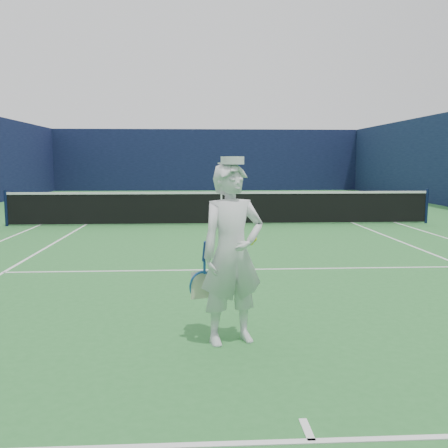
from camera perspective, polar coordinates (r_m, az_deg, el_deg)
The scene contains 5 objects.
ground at distance 15.20m, azimuth -0.30°, elevation -0.06°, with size 80.00×80.00×0.00m, color #2B7332.
court_markings at distance 15.20m, azimuth -0.30°, elevation -0.05°, with size 11.03×23.83×0.01m.
windscreen_fence at distance 15.08m, azimuth -0.31°, elevation 7.50°, with size 20.12×36.12×4.00m.
tennis_net at distance 15.14m, azimuth -0.30°, elevation 2.02°, with size 12.88×0.09×1.07m.
tennis_player at distance 5.21m, azimuth 0.94°, elevation -3.39°, with size 0.89×0.66×1.96m.
Camera 1 is at (-0.79, -15.05, 1.91)m, focal length 40.00 mm.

